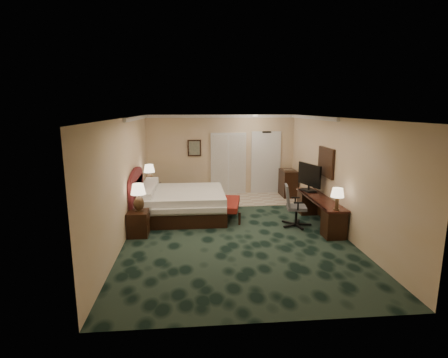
{
  "coord_description": "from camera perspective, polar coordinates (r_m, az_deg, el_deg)",
  "views": [
    {
      "loc": [
        -0.97,
        -8.01,
        2.92
      ],
      "look_at": [
        -0.18,
        0.6,
        1.15
      ],
      "focal_mm": 28.0,
      "sensor_mm": 36.0,
      "label": 1
    }
  ],
  "objects": [
    {
      "name": "nightstand_near",
      "position": [
        8.4,
        -13.82,
        -7.06
      ],
      "size": [
        0.46,
        0.53,
        0.58
      ],
      "primitive_type": "cube",
      "color": "black",
      "rests_on": "ground"
    },
    {
      "name": "crown_molding",
      "position": [
        8.08,
        1.7,
        9.62
      ],
      "size": [
        5.0,
        7.5,
        0.1
      ],
      "primitive_type": null,
      "color": "white",
      "rests_on": "wall_back"
    },
    {
      "name": "desk_chair",
      "position": [
        8.91,
        11.76,
        -4.28
      ],
      "size": [
        0.7,
        0.67,
        1.06
      ],
      "primitive_type": null,
      "rotation": [
        0.0,
        0.0,
        -0.16
      ],
      "color": "#484950",
      "rests_on": "ground"
    },
    {
      "name": "minibar",
      "position": [
        11.92,
        10.42,
        -0.66
      ],
      "size": [
        0.46,
        0.84,
        0.88
      ],
      "primitive_type": "cube",
      "color": "black",
      "rests_on": "ground"
    },
    {
      "name": "wall_right",
      "position": [
        8.87,
        17.89,
        0.78
      ],
      "size": [
        0.0,
        7.5,
        2.7
      ],
      "primitive_type": "cube",
      "color": "#DBBB86",
      "rests_on": "ground"
    },
    {
      "name": "lamp_far",
      "position": [
        10.6,
        -12.08,
        0.69
      ],
      "size": [
        0.33,
        0.33,
        0.62
      ],
      "primitive_type": null,
      "rotation": [
        0.0,
        0.0,
        0.01
      ],
      "color": "black",
      "rests_on": "nightstand_far"
    },
    {
      "name": "wall_mirror",
      "position": [
        9.37,
        16.33,
        2.66
      ],
      "size": [
        0.05,
        0.95,
        0.75
      ],
      "primitive_type": "cube",
      "color": "white",
      "rests_on": "wall_right"
    },
    {
      "name": "wall_art",
      "position": [
        11.8,
        -4.86,
        5.07
      ],
      "size": [
        0.45,
        0.06,
        0.55
      ],
      "primitive_type": "cube",
      "color": "#56675C",
      "rests_on": "wall_back"
    },
    {
      "name": "lamp_near",
      "position": [
        8.26,
        -13.78,
        -2.96
      ],
      "size": [
        0.36,
        0.36,
        0.64
      ],
      "primitive_type": null,
      "rotation": [
        0.0,
        0.0,
        0.06
      ],
      "color": "black",
      "rests_on": "nightstand_near"
    },
    {
      "name": "wall_back",
      "position": [
        11.91,
        -0.5,
        3.96
      ],
      "size": [
        5.0,
        0.0,
        2.7
      ],
      "primitive_type": "cube",
      "color": "#DBBB86",
      "rests_on": "ground"
    },
    {
      "name": "headboard",
      "position": [
        9.4,
        -14.08,
        -2.48
      ],
      "size": [
        0.12,
        2.0,
        1.4
      ],
      "primitive_type": null,
      "color": "#511916",
      "rests_on": "ground"
    },
    {
      "name": "desk",
      "position": [
        9.24,
        15.29,
        -5.08
      ],
      "size": [
        0.51,
        2.38,
        0.69
      ],
      "primitive_type": "cube",
      "color": "black",
      "rests_on": "ground"
    },
    {
      "name": "nightstand_far",
      "position": [
        10.79,
        -11.7,
        -2.59
      ],
      "size": [
        0.53,
        0.61,
        0.66
      ],
      "primitive_type": "cube",
      "color": "black",
      "rests_on": "ground"
    },
    {
      "name": "wall_front",
      "position": [
        4.65,
        7.19,
        -8.3
      ],
      "size": [
        5.0,
        0.0,
        2.7
      ],
      "primitive_type": "cube",
      "color": "#DBBB86",
      "rests_on": "ground"
    },
    {
      "name": "tv",
      "position": [
        9.73,
        13.74,
        0.22
      ],
      "size": [
        0.34,
        0.96,
        0.76
      ],
      "primitive_type": "cube",
      "rotation": [
        0.0,
        0.0,
        0.28
      ],
      "color": "black",
      "rests_on": "desk"
    },
    {
      "name": "bed",
      "position": [
        9.58,
        -6.83,
        -4.05
      ],
      "size": [
        2.26,
        2.1,
        0.72
      ],
      "primitive_type": "cube",
      "color": "silver",
      "rests_on": "ground"
    },
    {
      "name": "ceiling",
      "position": [
        8.08,
        1.7,
        9.97
      ],
      "size": [
        5.0,
        7.5,
        0.0
      ],
      "primitive_type": "cube",
      "color": "white",
      "rests_on": "wall_back"
    },
    {
      "name": "wall_left",
      "position": [
        8.31,
        -15.74,
        0.21
      ],
      "size": [
        0.0,
        7.5,
        2.7
      ],
      "primitive_type": "cube",
      "color": "#DBBB86",
      "rests_on": "ground"
    },
    {
      "name": "entry_door",
      "position": [
        12.15,
        6.83,
        2.59
      ],
      "size": [
        1.02,
        0.06,
        2.18
      ],
      "primitive_type": "cube",
      "color": "white",
      "rests_on": "ground"
    },
    {
      "name": "desk_lamp",
      "position": [
        8.15,
        17.99,
        -3.1
      ],
      "size": [
        0.34,
        0.34,
        0.51
      ],
      "primitive_type": null,
      "rotation": [
        0.0,
        0.0,
        -0.2
      ],
      "color": "black",
      "rests_on": "desk"
    },
    {
      "name": "tile_patch",
      "position": [
        11.45,
        4.36,
        -3.25
      ],
      "size": [
        3.2,
        1.7,
        0.01
      ],
      "primitive_type": "cube",
      "color": "tan",
      "rests_on": "ground"
    },
    {
      "name": "floor",
      "position": [
        8.58,
        1.59,
        -8.35
      ],
      "size": [
        5.0,
        7.5,
        0.0
      ],
      "primitive_type": "cube",
      "color": "black",
      "rests_on": "ground"
    },
    {
      "name": "bed_bench",
      "position": [
        9.44,
        0.94,
        -5.02
      ],
      "size": [
        0.72,
        1.43,
        0.46
      ],
      "primitive_type": "cube",
      "rotation": [
        0.0,
        0.0,
        -0.18
      ],
      "color": "maroon",
      "rests_on": "ground"
    },
    {
      "name": "closet_doors",
      "position": [
        11.93,
        0.72,
        2.52
      ],
      "size": [
        1.2,
        0.06,
        2.1
      ],
      "primitive_type": "cube",
      "color": "#B9B1A4",
      "rests_on": "ground"
    }
  ]
}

